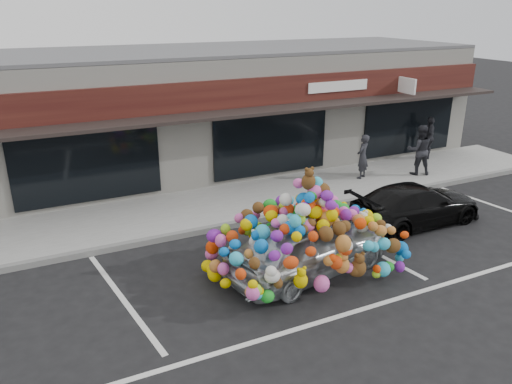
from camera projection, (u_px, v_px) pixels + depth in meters
name	position (u px, v px, depth m)	size (l,w,h in m)	color
ground	(263.00, 270.00, 11.57)	(90.00, 90.00, 0.00)	black
shop_building	(159.00, 112.00, 17.94)	(24.00, 7.20, 4.31)	white
sidewalk	(204.00, 208.00, 14.92)	(26.00, 3.00, 0.15)	gray
kerb	(223.00, 227.00, 13.65)	(26.00, 0.18, 0.16)	slate
parking_stripe_left	(122.00, 298.00, 10.44)	(0.12, 4.40, 0.01)	silver
parking_stripe_mid	(357.00, 243.00, 12.87)	(0.12, 4.40, 0.01)	silver
parking_stripe_right	(503.00, 209.00, 15.05)	(0.12, 4.40, 0.01)	silver
lane_line	(398.00, 299.00, 10.43)	(14.00, 0.12, 0.01)	silver
toy_car	(308.00, 239.00, 11.17)	(2.90, 4.54, 2.48)	gray
black_sedan	(416.00, 204.00, 13.84)	(3.97, 1.61, 1.15)	black
pedestrian_a	(363.00, 157.00, 17.03)	(0.56, 0.37, 1.53)	black
pedestrian_b	(419.00, 150.00, 17.39)	(0.86, 0.67, 1.77)	black
pedestrian_c	(429.00, 138.00, 19.26)	(0.40, 0.96, 1.64)	black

